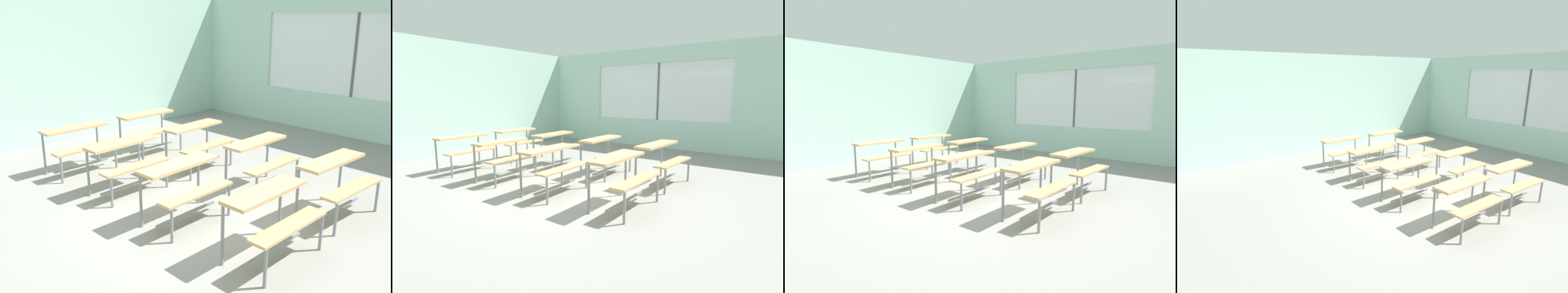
% 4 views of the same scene
% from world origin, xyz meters
% --- Properties ---
extents(ground, '(10.00, 9.00, 0.05)m').
position_xyz_m(ground, '(0.00, 0.00, -0.03)').
color(ground, gray).
extents(wall_back, '(10.00, 0.12, 3.00)m').
position_xyz_m(wall_back, '(0.00, 4.50, 1.50)').
color(wall_back, silver).
rests_on(wall_back, ground).
extents(wall_right, '(0.12, 9.00, 3.00)m').
position_xyz_m(wall_right, '(5.00, -0.13, 1.45)').
color(wall_right, silver).
rests_on(wall_right, ground).
extents(desk_bench_r0c0, '(1.10, 0.59, 0.74)m').
position_xyz_m(desk_bench_r0c0, '(-0.12, -1.24, 0.56)').
color(desk_bench_r0c0, tan).
rests_on(desk_bench_r0c0, ground).
extents(desk_bench_r0c1, '(1.13, 0.64, 0.74)m').
position_xyz_m(desk_bench_r0c1, '(1.30, -1.22, 0.56)').
color(desk_bench_r0c1, tan).
rests_on(desk_bench_r0c1, ground).
extents(desk_bench_r1c0, '(1.11, 0.61, 0.74)m').
position_xyz_m(desk_bench_r1c0, '(-0.20, 0.03, 0.56)').
color(desk_bench_r1c0, tan).
rests_on(desk_bench_r1c0, ground).
extents(desk_bench_r1c1, '(1.11, 0.61, 0.74)m').
position_xyz_m(desk_bench_r1c1, '(1.30, -0.01, 0.56)').
color(desk_bench_r1c1, tan).
rests_on(desk_bench_r1c1, ground).
extents(desk_bench_r2c0, '(1.12, 0.62, 0.74)m').
position_xyz_m(desk_bench_r2c0, '(-0.15, 1.31, 0.56)').
color(desk_bench_r2c0, tan).
rests_on(desk_bench_r2c0, ground).
extents(desk_bench_r2c1, '(1.12, 0.64, 0.74)m').
position_xyz_m(desk_bench_r2c1, '(1.28, 1.29, 0.56)').
color(desk_bench_r2c1, tan).
rests_on(desk_bench_r2c1, ground).
extents(desk_bench_r3c0, '(1.10, 0.60, 0.74)m').
position_xyz_m(desk_bench_r3c0, '(-0.20, 2.58, 0.56)').
color(desk_bench_r3c0, tan).
rests_on(desk_bench_r3c0, ground).
extents(desk_bench_r3c1, '(1.10, 0.59, 0.74)m').
position_xyz_m(desk_bench_r3c1, '(1.28, 2.57, 0.56)').
color(desk_bench_r3c1, tan).
rests_on(desk_bench_r3c1, ground).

